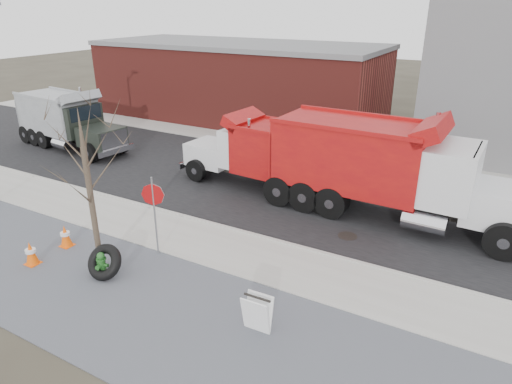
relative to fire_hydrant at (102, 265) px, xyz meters
The scene contains 17 objects.
ground 4.04m from the fire_hydrant, 47.48° to the left, with size 120.00×120.00×0.00m, color #383328.
gravel_verge 2.80m from the fire_hydrant, 11.13° to the right, with size 60.00×5.00×0.03m, color slate.
sidewalk 4.23m from the fire_hydrant, 49.78° to the left, with size 60.00×2.50×0.06m, color #9E9B93.
curb 5.28m from the fire_hydrant, 58.95° to the left, with size 60.00×0.15×0.11m, color #9E9B93.
road 9.66m from the fire_hydrant, 73.65° to the left, with size 60.00×9.40×0.02m, color black.
far_sidewalk 15.21m from the fire_hydrant, 79.70° to the left, with size 60.00×2.00×0.06m, color #9E9B93.
building_brick 21.37m from the fire_hydrant, 110.04° to the left, with size 20.20×8.20×5.30m.
bare_tree 2.98m from the fire_hydrant, 142.82° to the left, with size 3.20×3.20×5.20m.
fire_hydrant is the anchor object (origin of this frame).
truck_tire 0.16m from the fire_hydrant, 25.34° to the left, with size 1.24×1.07×1.09m.
stop_sign 2.47m from the fire_hydrant, 72.17° to the left, with size 0.70×0.31×2.76m.
sandwich_board 5.38m from the fire_hydrant, ahead, with size 0.75×0.48×1.02m.
traffic_cone_near 2.57m from the fire_hydrant, 166.00° to the right, with size 0.42×0.42×0.81m.
traffic_cone_far 2.60m from the fire_hydrant, 163.97° to the left, with size 0.42×0.42×0.80m.
dump_truck_red_a 10.68m from the fire_hydrant, 53.52° to the left, with size 10.28×3.06×4.08m.
dump_truck_red_b 8.89m from the fire_hydrant, 82.35° to the left, with size 7.97×2.81×3.34m.
dump_truck_grey 14.75m from the fire_hydrant, 143.41° to the left, with size 7.53×3.07×3.35m.
Camera 1 is at (7.26, -11.08, 7.82)m, focal length 32.00 mm.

